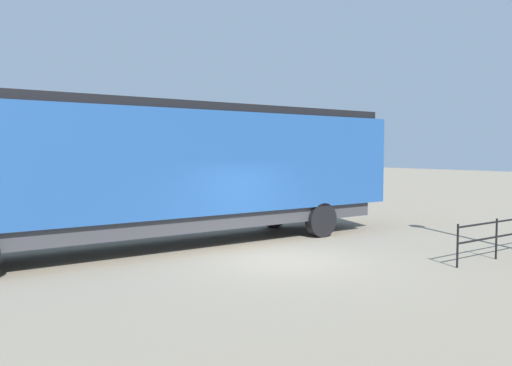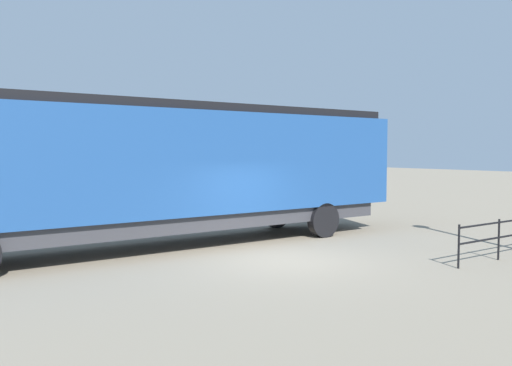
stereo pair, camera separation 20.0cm
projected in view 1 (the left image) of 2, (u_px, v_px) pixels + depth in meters
The scene contains 2 objects.
ground_plane at pixel (283, 260), 13.02m from camera, with size 120.00×120.00×0.00m, color gray.
locomotive at pixel (178, 167), 14.86m from camera, with size 2.83×15.43×4.09m.
Camera 1 is at (10.09, -8.03, 2.75)m, focal length 36.19 mm.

